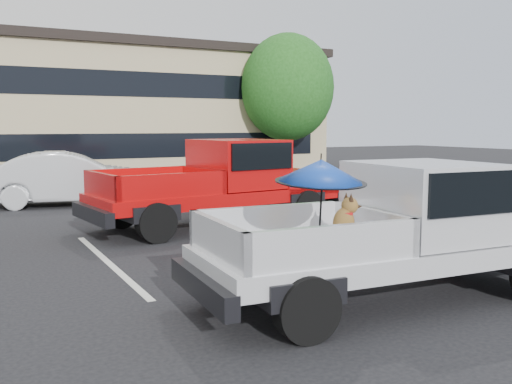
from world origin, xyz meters
TOP-DOWN VIEW (x-y plane):
  - ground at (0.00, 0.00)m, footprint 90.00×90.00m
  - stripe_left at (-3.00, 2.00)m, footprint 0.12×5.00m
  - stripe_right at (3.00, 2.00)m, footprint 0.12×5.00m
  - motel_building at (2.00, 20.99)m, footprint 20.40×8.40m
  - tree_right at (9.00, 16.00)m, footprint 4.46×4.46m
  - tree_back at (6.00, 24.00)m, footprint 4.68×4.68m
  - silver_pickup at (0.29, -1.94)m, footprint 5.80×2.38m
  - red_pickup at (0.60, 4.55)m, footprint 6.44×2.86m
  - silver_sedan at (-2.28, 9.88)m, footprint 5.13×2.58m

SIDE VIEW (x-z plane):
  - ground at x=0.00m, z-range 0.00..0.00m
  - stripe_left at x=-3.00m, z-range 0.00..0.01m
  - stripe_right at x=3.00m, z-range 0.00..0.01m
  - silver_sedan at x=-2.28m, z-range 0.00..1.61m
  - silver_pickup at x=0.29m, z-range 0.02..2.08m
  - red_pickup at x=0.60m, z-range 0.10..2.15m
  - motel_building at x=2.00m, z-range 0.06..6.36m
  - tree_right at x=9.00m, z-range 0.82..7.60m
  - tree_back at x=6.00m, z-range 0.86..7.97m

